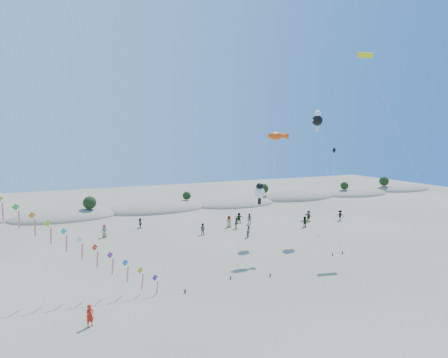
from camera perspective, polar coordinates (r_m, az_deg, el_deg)
ground at (r=31.65m, az=10.85°, el=-19.34°), size 160.00×160.00×0.00m
dune_ridge at (r=71.92m, az=-9.38°, el=-4.47°), size 145.30×11.49×5.57m
fish_kite at (r=45.45m, az=8.19°, el=6.45°), size 6.94×8.47×14.25m
cartoon_kite_low at (r=47.46m, az=5.43°, el=-1.94°), size 9.12×10.13×7.91m
cartoon_kite_high at (r=54.23m, az=14.04°, el=8.80°), size 4.26×10.32×17.29m
parafoil_kite at (r=53.59m, az=21.02°, el=16.53°), size 2.76×13.15×24.51m
dark_kite at (r=55.14m, az=16.38°, el=0.37°), size 10.62×12.47×12.08m
flyer_foreground at (r=30.43m, az=-19.75°, el=-19.00°), size 0.71×0.61×1.65m
beachgoers at (r=57.45m, az=4.03°, el=-6.46°), size 37.58×12.48×1.81m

